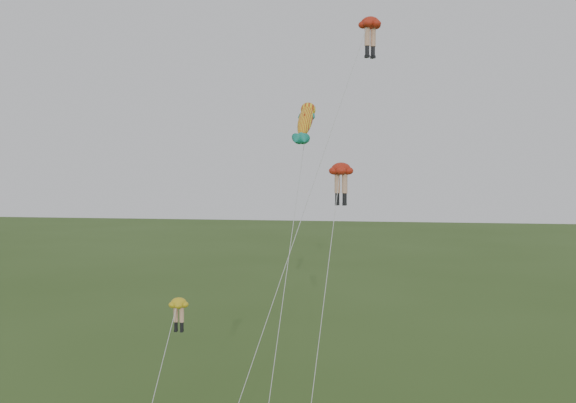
# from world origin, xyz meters

# --- Properties ---
(legs_kite_red_high) EXTENTS (7.95, 12.93, 23.85)m
(legs_kite_red_high) POSITION_xyz_m (5.50, 11.28, 22.86)
(legs_kite_red_high) COLOR #B32412
(legs_kite_red_high) RESTS_ON ground
(legs_kite_red_mid) EXTENTS (2.26, 7.14, 15.30)m
(legs_kite_red_mid) POSITION_xyz_m (4.34, 5.26, 14.49)
(legs_kite_red_mid) COLOR #B32412
(legs_kite_red_mid) RESTS_ON ground
(legs_kite_yellow) EXTENTS (1.03, 7.50, 8.63)m
(legs_kite_yellow) POSITION_xyz_m (-3.50, 3.16, 7.92)
(legs_kite_yellow) COLOR gold
(legs_kite_yellow) RESTS_ON ground
(fish_kite) EXTENTS (1.67, 11.62, 19.05)m
(fish_kite) POSITION_xyz_m (2.13, 8.99, 17.60)
(fish_kite) COLOR yellow
(fish_kite) RESTS_ON ground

